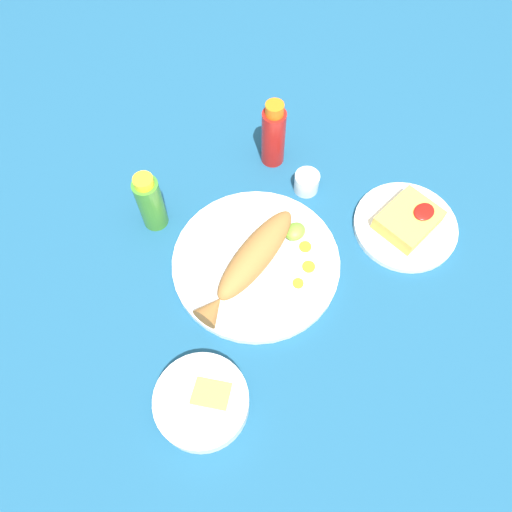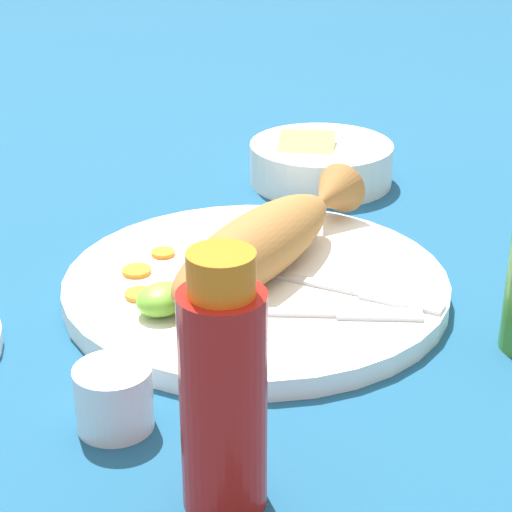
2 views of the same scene
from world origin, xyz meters
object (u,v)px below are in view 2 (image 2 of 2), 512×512
object	(u,v)px
fork_far	(324,313)
guacamole_bowl	(321,160)
main_plate	(256,286)
fork_near	(351,291)
fried_fish	(267,239)
hot_sauce_bottle_red	(223,392)
salt_cup	(114,401)

from	to	relation	value
fork_far	guacamole_bowl	distance (m)	0.36
main_plate	fork_far	xyz separation A→B (m)	(0.02, 0.09, 0.01)
guacamole_bowl	fork_near	bearing A→B (deg)	42.57
fork_near	fried_fish	bearing A→B (deg)	172.29
fork_near	hot_sauce_bottle_red	bearing A→B (deg)	-86.62
main_plate	fork_near	world-z (taller)	fork_near
fork_far	hot_sauce_bottle_red	distance (m)	0.23
fried_fish	fork_far	size ratio (longest dim) A/B	1.91
fried_fish	guacamole_bowl	world-z (taller)	fried_fish
main_plate	salt_cup	distance (m)	0.22
fork_far	hot_sauce_bottle_red	bearing A→B (deg)	-107.64
fork_far	salt_cup	bearing A→B (deg)	-138.06
salt_cup	guacamole_bowl	size ratio (longest dim) A/B	0.33
main_plate	fork_far	bearing A→B (deg)	79.68
main_plate	guacamole_bowl	size ratio (longest dim) A/B	2.05
fork_near	fork_far	xyz separation A→B (m)	(0.05, 0.01, 0.00)
salt_cup	hot_sauce_bottle_red	bearing A→B (deg)	86.36
main_plate	fork_near	distance (m)	0.09
main_plate	fried_fish	world-z (taller)	fried_fish
salt_cup	guacamole_bowl	xyz separation A→B (m)	(-0.47, -0.19, 0.01)
salt_cup	fork_near	bearing A→B (deg)	174.48
main_plate	salt_cup	bearing A→B (deg)	15.14
salt_cup	guacamole_bowl	distance (m)	0.51
main_plate	guacamole_bowl	bearing A→B (deg)	-153.24
fork_far	guacamole_bowl	size ratio (longest dim) A/B	0.92
fried_fish	hot_sauce_bottle_red	world-z (taller)	hot_sauce_bottle_red
hot_sauce_bottle_red	guacamole_bowl	world-z (taller)	hot_sauce_bottle_red
salt_cup	guacamole_bowl	bearing A→B (deg)	-158.19
fried_fish	fork_near	bearing A→B (deg)	87.76
main_plate	guacamole_bowl	distance (m)	0.30
fried_fish	fork_near	world-z (taller)	fried_fish
fork_near	hot_sauce_bottle_red	size ratio (longest dim) A/B	1.08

